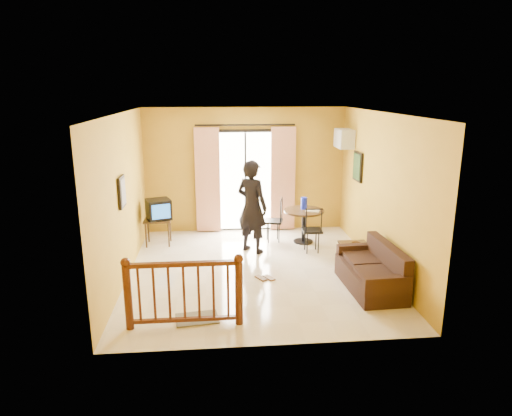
{
  "coord_description": "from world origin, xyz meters",
  "views": [
    {
      "loc": [
        -0.7,
        -7.67,
        3.2
      ],
      "look_at": [
        0.03,
        0.2,
        1.12
      ],
      "focal_mm": 32.0,
      "sensor_mm": 36.0,
      "label": 1
    }
  ],
  "objects": [
    {
      "name": "air_conditioner",
      "position": [
        2.09,
        1.95,
        2.15
      ],
      "size": [
        0.31,
        0.6,
        0.4
      ],
      "color": "silver",
      "rests_on": "room_shell"
    },
    {
      "name": "serving_tray",
      "position": [
        1.33,
        1.37,
        0.72
      ],
      "size": [
        0.33,
        0.27,
        0.02
      ],
      "primitive_type": "cube",
      "rotation": [
        0.0,
        0.0,
        -0.38
      ],
      "color": "beige",
      "rests_on": "dining_table"
    },
    {
      "name": "doormat",
      "position": [
        -1.0,
        -1.72,
        0.01
      ],
      "size": [
        0.65,
        0.48,
        0.02
      ],
      "primitive_type": "cube",
      "rotation": [
        0.0,
        0.0,
        0.13
      ],
      "color": "#5F5A4C",
      "rests_on": "ground"
    },
    {
      "name": "ground",
      "position": [
        0.0,
        0.0,
        0.0
      ],
      "size": [
        5.0,
        5.0,
        0.0
      ],
      "primitive_type": "plane",
      "color": "beige",
      "rests_on": "ground"
    },
    {
      "name": "television",
      "position": [
        -1.87,
        1.61,
        0.77
      ],
      "size": [
        0.58,
        0.56,
        0.42
      ],
      "rotation": [
        0.0,
        0.0,
        0.35
      ],
      "color": "black",
      "rests_on": "tv_table"
    },
    {
      "name": "coffee_table",
      "position": [
        1.85,
        -0.13,
        0.28
      ],
      "size": [
        0.52,
        0.93,
        0.41
      ],
      "color": "black",
      "rests_on": "ground"
    },
    {
      "name": "room_shell",
      "position": [
        0.0,
        0.0,
        1.7
      ],
      "size": [
        5.0,
        5.0,
        5.0
      ],
      "color": "white",
      "rests_on": "ground"
    },
    {
      "name": "standing_person",
      "position": [
        0.03,
        1.02,
        0.93
      ],
      "size": [
        0.81,
        0.78,
        1.86
      ],
      "primitive_type": "imported",
      "rotation": [
        0.0,
        0.0,
        2.44
      ],
      "color": "black",
      "rests_on": "ground"
    },
    {
      "name": "sandals",
      "position": [
        0.13,
        -0.39,
        0.01
      ],
      "size": [
        0.35,
        0.27,
        0.03
      ],
      "color": "brown",
      "rests_on": "ground"
    },
    {
      "name": "bowl",
      "position": [
        1.85,
        -0.0,
        0.44
      ],
      "size": [
        0.24,
        0.24,
        0.06
      ],
      "primitive_type": "imported",
      "rotation": [
        0.0,
        0.0,
        0.39
      ],
      "color": "brown",
      "rests_on": "coffee_table"
    },
    {
      "name": "dining_table",
      "position": [
        1.17,
        1.47,
        0.56
      ],
      "size": [
        0.85,
        0.85,
        0.71
      ],
      "color": "black",
      "rests_on": "ground"
    },
    {
      "name": "botanical_print",
      "position": [
        2.22,
        1.3,
        1.65
      ],
      "size": [
        0.05,
        0.5,
        0.6
      ],
      "color": "black",
      "rests_on": "room_shell"
    },
    {
      "name": "stair_balustrade",
      "position": [
        -1.15,
        -1.9,
        0.56
      ],
      "size": [
        1.63,
        0.13,
        1.04
      ],
      "color": "#471E0F",
      "rests_on": "ground"
    },
    {
      "name": "picture_left",
      "position": [
        -2.22,
        -0.2,
        1.55
      ],
      "size": [
        0.05,
        0.42,
        0.52
      ],
      "color": "black",
      "rests_on": "room_shell"
    },
    {
      "name": "sofa",
      "position": [
        1.85,
        -0.95,
        0.28
      ],
      "size": [
        0.8,
        1.61,
        0.76
      ],
      "rotation": [
        0.0,
        0.0,
        0.04
      ],
      "color": "black",
      "rests_on": "ground"
    },
    {
      "name": "balcony_door",
      "position": [
        0.0,
        2.43,
        1.19
      ],
      "size": [
        2.25,
        0.14,
        2.46
      ],
      "color": "black",
      "rests_on": "ground"
    },
    {
      "name": "water_jug",
      "position": [
        1.18,
        1.56,
        0.84
      ],
      "size": [
        0.14,
        0.14,
        0.25
      ],
      "primitive_type": "cylinder",
      "color": "#1624D3",
      "rests_on": "dining_table"
    },
    {
      "name": "tv_table",
      "position": [
        -1.9,
        1.61,
        0.48
      ],
      "size": [
        0.55,
        0.46,
        0.56
      ],
      "color": "black",
      "rests_on": "ground"
    },
    {
      "name": "dining_chairs",
      "position": [
        0.87,
        1.23,
        0.0
      ],
      "size": [
        1.14,
        1.17,
        0.95
      ],
      "color": "black",
      "rests_on": "ground"
    }
  ]
}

